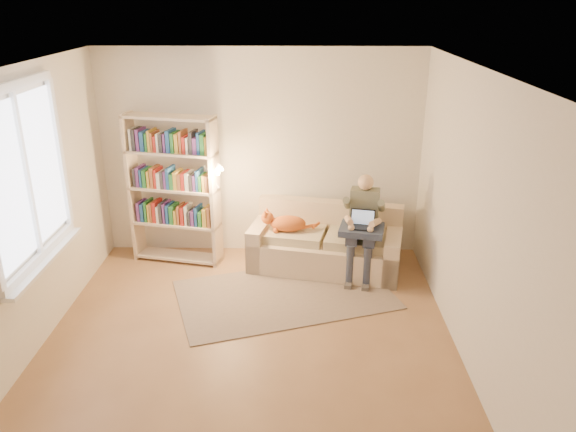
{
  "coord_description": "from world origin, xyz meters",
  "views": [
    {
      "loc": [
        0.46,
        -4.55,
        3.16
      ],
      "look_at": [
        0.36,
        1.0,
        0.96
      ],
      "focal_mm": 35.0,
      "sensor_mm": 36.0,
      "label": 1
    }
  ],
  "objects_px": {
    "person": "(363,221)",
    "cat": "(289,223)",
    "sofa": "(326,246)",
    "laptop": "(355,222)",
    "bookshelf": "(174,183)"
  },
  "relations": [
    {
      "from": "person",
      "to": "cat",
      "type": "distance_m",
      "value": 0.9
    },
    {
      "from": "cat",
      "to": "bookshelf",
      "type": "bearing_deg",
      "value": -175.39
    },
    {
      "from": "sofa",
      "to": "bookshelf",
      "type": "distance_m",
      "value": 2.01
    },
    {
      "from": "laptop",
      "to": "bookshelf",
      "type": "xyz_separation_m",
      "value": [
        -2.17,
        0.47,
        0.3
      ]
    },
    {
      "from": "person",
      "to": "bookshelf",
      "type": "xyz_separation_m",
      "value": [
        -2.27,
        0.39,
        0.33
      ]
    },
    {
      "from": "cat",
      "to": "bookshelf",
      "type": "relative_size",
      "value": 0.36
    },
    {
      "from": "sofa",
      "to": "person",
      "type": "height_order",
      "value": "person"
    },
    {
      "from": "cat",
      "to": "laptop",
      "type": "xyz_separation_m",
      "value": [
        0.77,
        -0.29,
        0.14
      ]
    },
    {
      "from": "cat",
      "to": "bookshelf",
      "type": "height_order",
      "value": "bookshelf"
    },
    {
      "from": "sofa",
      "to": "laptop",
      "type": "xyz_separation_m",
      "value": [
        0.31,
        -0.31,
        0.45
      ]
    },
    {
      "from": "sofa",
      "to": "cat",
      "type": "bearing_deg",
      "value": -165.26
    },
    {
      "from": "sofa",
      "to": "bookshelf",
      "type": "xyz_separation_m",
      "value": [
        -1.86,
        0.16,
        0.75
      ]
    },
    {
      "from": "cat",
      "to": "person",
      "type": "bearing_deg",
      "value": -1.68
    },
    {
      "from": "sofa",
      "to": "bookshelf",
      "type": "bearing_deg",
      "value": -172.93
    },
    {
      "from": "person",
      "to": "bookshelf",
      "type": "height_order",
      "value": "bookshelf"
    }
  ]
}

